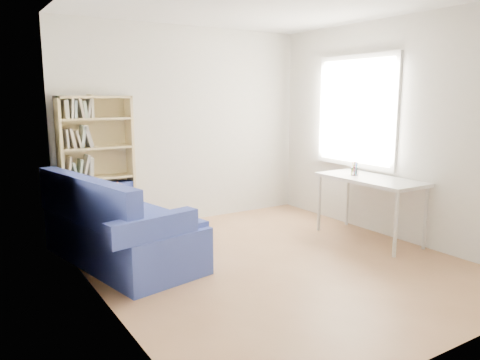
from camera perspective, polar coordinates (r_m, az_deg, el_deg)
name	(u,v)px	position (r m, az deg, el deg)	size (l,w,h in m)	color
ground	(274,262)	(4.92, 4.14, -10.00)	(4.00, 4.00, 0.00)	#976944
room_shell	(282,102)	(4.70, 5.13, 9.42)	(3.54, 4.04, 2.62)	silver
sofa	(118,229)	(5.01, -14.65, -5.76)	(1.23, 2.03, 0.92)	navy
bookshelf	(97,174)	(5.83, -16.99, 0.76)	(0.85, 0.26, 1.70)	tan
desk	(370,183)	(5.71, 15.59, -0.40)	(0.59, 1.30, 0.75)	white
pen_cup	(355,170)	(5.82, 13.81, 1.19)	(0.09, 0.09, 0.17)	white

